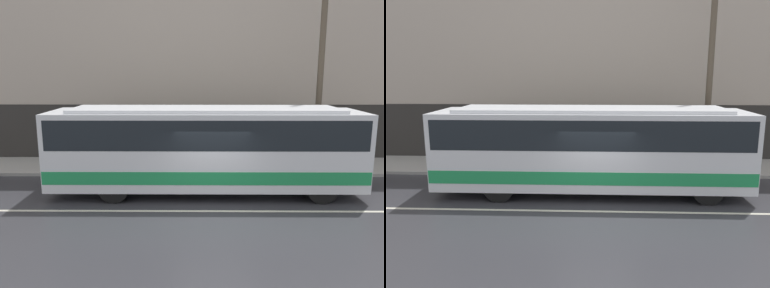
{
  "view_description": "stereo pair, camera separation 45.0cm",
  "coord_description": "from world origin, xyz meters",
  "views": [
    {
      "loc": [
        -0.58,
        -11.41,
        4.46
      ],
      "look_at": [
        -0.68,
        1.94,
        1.83
      ],
      "focal_mm": 35.0,
      "sensor_mm": 36.0,
      "label": 1
    },
    {
      "loc": [
        -0.13,
        -11.4,
        4.46
      ],
      "look_at": [
        -0.68,
        1.94,
        1.83
      ],
      "focal_mm": 35.0,
      "sensor_mm": 36.0,
      "label": 2
    }
  ],
  "objects": [
    {
      "name": "building_facade",
      "position": [
        0.0,
        7.24,
        6.53
      ],
      "size": [
        60.0,
        0.35,
        13.49
      ],
      "color": "#B7A899",
      "rests_on": "ground_plane"
    },
    {
      "name": "utility_pole_near",
      "position": [
        4.71,
        4.65,
        4.6
      ],
      "size": [
        0.25,
        0.25,
        8.94
      ],
      "color": "brown",
      "rests_on": "sidewalk"
    },
    {
      "name": "sidewalk",
      "position": [
        0.0,
        5.55,
        0.07
      ],
      "size": [
        60.0,
        3.1,
        0.13
      ],
      "color": "#A09E99",
      "rests_on": "ground_plane"
    },
    {
      "name": "ground_plane",
      "position": [
        0.0,
        0.0,
        0.0
      ],
      "size": [
        60.0,
        60.0,
        0.0
      ],
      "primitive_type": "plane",
      "color": "#333338"
    },
    {
      "name": "transit_bus",
      "position": [
        -0.19,
        1.94,
        1.78
      ],
      "size": [
        11.12,
        2.62,
        3.16
      ],
      "color": "silver",
      "rests_on": "ground_plane"
    },
    {
      "name": "lane_stripe",
      "position": [
        0.0,
        0.0,
        0.0
      ],
      "size": [
        54.0,
        0.14,
        0.01
      ],
      "color": "beige",
      "rests_on": "ground_plane"
    }
  ]
}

